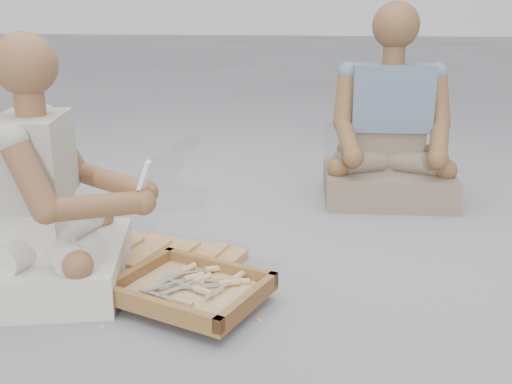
% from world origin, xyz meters
% --- Properties ---
extents(ground, '(60.00, 60.00, 0.00)m').
position_xyz_m(ground, '(0.00, 0.00, 0.00)').
color(ground, gray).
rests_on(ground, ground).
extents(carved_panel, '(0.62, 0.47, 0.04)m').
position_xyz_m(carved_panel, '(-0.33, 0.17, 0.02)').
color(carved_panel, olive).
rests_on(carved_panel, ground).
extents(tool_tray, '(0.55, 0.50, 0.06)m').
position_xyz_m(tool_tray, '(-0.13, -0.13, 0.06)').
color(tool_tray, brown).
rests_on(tool_tray, carved_panel).
extents(chisel_0, '(0.22, 0.04, 0.02)m').
position_xyz_m(chisel_0, '(0.00, -0.06, 0.07)').
color(chisel_0, silver).
rests_on(chisel_0, tool_tray).
extents(chisel_1, '(0.19, 0.13, 0.02)m').
position_xyz_m(chisel_1, '(-0.10, 0.00, 0.07)').
color(chisel_1, silver).
rests_on(chisel_1, tool_tray).
extents(chisel_2, '(0.21, 0.10, 0.02)m').
position_xyz_m(chisel_2, '(-0.03, -0.09, 0.07)').
color(chisel_2, silver).
rests_on(chisel_2, tool_tray).
extents(chisel_3, '(0.17, 0.17, 0.02)m').
position_xyz_m(chisel_3, '(-0.15, -0.08, 0.07)').
color(chisel_3, silver).
rests_on(chisel_3, tool_tray).
extents(chisel_4, '(0.10, 0.21, 0.02)m').
position_xyz_m(chisel_4, '(-0.18, -0.02, 0.07)').
color(chisel_4, silver).
rests_on(chisel_4, tool_tray).
extents(chisel_5, '(0.21, 0.10, 0.02)m').
position_xyz_m(chisel_5, '(-0.14, -0.23, 0.07)').
color(chisel_5, silver).
rests_on(chisel_5, tool_tray).
extents(chisel_6, '(0.17, 0.17, 0.02)m').
position_xyz_m(chisel_6, '(-0.14, -0.11, 0.06)').
color(chisel_6, silver).
rests_on(chisel_6, tool_tray).
extents(chisel_7, '(0.14, 0.19, 0.02)m').
position_xyz_m(chisel_7, '(-0.12, -0.09, 0.07)').
color(chisel_7, silver).
rests_on(chisel_7, tool_tray).
extents(chisel_8, '(0.21, 0.11, 0.02)m').
position_xyz_m(chisel_8, '(-0.09, -0.15, 0.07)').
color(chisel_8, silver).
rests_on(chisel_8, tool_tray).
extents(chisel_9, '(0.10, 0.21, 0.02)m').
position_xyz_m(chisel_9, '(0.01, -0.06, 0.08)').
color(chisel_9, silver).
rests_on(chisel_9, tool_tray).
extents(wood_chip_0, '(0.02, 0.02, 0.00)m').
position_xyz_m(wood_chip_0, '(-0.08, -0.26, 0.00)').
color(wood_chip_0, '#D5B77E').
rests_on(wood_chip_0, ground).
extents(wood_chip_1, '(0.02, 0.02, 0.00)m').
position_xyz_m(wood_chip_1, '(0.06, 0.10, 0.00)').
color(wood_chip_1, '#D5B77E').
rests_on(wood_chip_1, ground).
extents(wood_chip_2, '(0.02, 0.02, 0.00)m').
position_xyz_m(wood_chip_2, '(-0.23, -0.20, 0.00)').
color(wood_chip_2, '#D5B77E').
rests_on(wood_chip_2, ground).
extents(wood_chip_3, '(0.02, 0.02, 0.00)m').
position_xyz_m(wood_chip_3, '(-0.36, -0.32, 0.00)').
color(wood_chip_3, '#D5B77E').
rests_on(wood_chip_3, ground).
extents(wood_chip_4, '(0.02, 0.02, 0.00)m').
position_xyz_m(wood_chip_4, '(-0.21, 0.09, 0.00)').
color(wood_chip_4, '#D5B77E').
rests_on(wood_chip_4, ground).
extents(wood_chip_5, '(0.02, 0.02, 0.00)m').
position_xyz_m(wood_chip_5, '(-0.04, -0.29, 0.00)').
color(wood_chip_5, '#D5B77E').
rests_on(wood_chip_5, ground).
extents(wood_chip_6, '(0.02, 0.02, 0.00)m').
position_xyz_m(wood_chip_6, '(0.06, 0.11, 0.00)').
color(wood_chip_6, '#D5B77E').
rests_on(wood_chip_6, ground).
extents(wood_chip_7, '(0.02, 0.02, 0.00)m').
position_xyz_m(wood_chip_7, '(-0.34, -0.13, 0.00)').
color(wood_chip_7, '#D5B77E').
rests_on(wood_chip_7, ground).
extents(wood_chip_8, '(0.02, 0.02, 0.00)m').
position_xyz_m(wood_chip_8, '(0.11, -0.18, 0.00)').
color(wood_chip_8, '#D5B77E').
rests_on(wood_chip_8, ground).
extents(wood_chip_9, '(0.02, 0.02, 0.00)m').
position_xyz_m(wood_chip_9, '(0.01, -0.28, 0.00)').
color(wood_chip_9, '#D5B77E').
rests_on(wood_chip_9, ground).
extents(wood_chip_10, '(0.02, 0.02, 0.00)m').
position_xyz_m(wood_chip_10, '(-0.25, 0.01, 0.00)').
color(wood_chip_10, '#D5B77E').
rests_on(wood_chip_10, ground).
extents(wood_chip_11, '(0.02, 0.02, 0.00)m').
position_xyz_m(wood_chip_11, '(-0.44, -0.30, 0.00)').
color(wood_chip_11, '#D5B77E').
rests_on(wood_chip_11, ground).
extents(wood_chip_12, '(0.02, 0.02, 0.00)m').
position_xyz_m(wood_chip_12, '(0.10, 0.09, 0.00)').
color(wood_chip_12, '#D5B77E').
rests_on(wood_chip_12, ground).
extents(wood_chip_13, '(0.02, 0.02, 0.00)m').
position_xyz_m(wood_chip_13, '(-0.19, -0.10, 0.00)').
color(wood_chip_13, '#D5B77E').
rests_on(wood_chip_13, ground).
extents(craftsman, '(0.65, 0.67, 0.88)m').
position_xyz_m(craftsman, '(-0.64, -0.07, 0.30)').
color(craftsman, silver).
rests_on(craftsman, ground).
extents(companion, '(0.69, 0.58, 1.00)m').
position_xyz_m(companion, '(0.54, 1.20, 0.33)').
color(companion, '#806E5C').
rests_on(companion, ground).
extents(mobile_phone, '(0.05, 0.05, 0.10)m').
position_xyz_m(mobile_phone, '(-0.31, -0.03, 0.42)').
color(mobile_phone, white).
rests_on(mobile_phone, craftsman).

